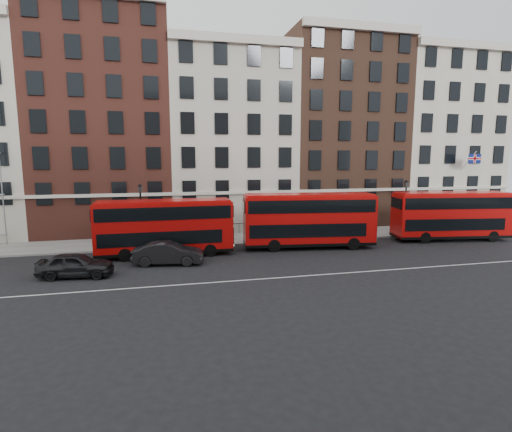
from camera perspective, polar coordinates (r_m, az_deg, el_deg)
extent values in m
plane|color=black|center=(27.89, 2.49, -7.59)|extent=(120.00, 120.00, 0.00)
cube|color=gray|center=(37.80, -1.81, -3.18)|extent=(80.00, 5.00, 0.15)
cube|color=gray|center=(35.40, -1.01, -3.97)|extent=(80.00, 0.30, 0.16)
cube|color=white|center=(26.05, 3.69, -8.76)|extent=(70.00, 0.12, 0.01)
cube|color=brown|center=(44.26, -20.81, 12.20)|extent=(12.80, 10.00, 22.00)
cube|color=#B4AF9F|center=(44.43, -3.81, 10.77)|extent=(12.80, 10.00, 19.00)
cube|color=beige|center=(40.70, -2.63, 23.99)|extent=(12.80, 0.50, 0.80)
cube|color=brown|center=(48.25, 11.67, 11.63)|extent=(12.80, 10.00, 21.00)
cube|color=beige|center=(45.32, 15.15, 24.73)|extent=(12.80, 0.50, 0.80)
cube|color=#B8B19F|center=(54.81, 24.09, 10.16)|extent=(12.80, 10.00, 20.00)
cube|color=beige|center=(52.03, 28.50, 20.71)|extent=(12.80, 0.50, 0.80)
cube|color=#B80A09|center=(31.89, -12.87, -1.52)|extent=(10.38, 2.52, 3.90)
cube|color=black|center=(32.25, -12.76, -4.73)|extent=(10.38, 2.56, 0.24)
cube|color=black|center=(32.01, -13.36, -2.72)|extent=(9.20, 2.60, 1.04)
cube|color=black|center=(31.70, -12.94, 0.63)|extent=(9.99, 2.60, 0.99)
cube|color=#B80A09|center=(31.61, -12.99, 2.05)|extent=(10.08, 2.32, 0.18)
cube|color=black|center=(32.49, -3.57, -2.51)|extent=(0.09, 2.17, 1.28)
cube|color=black|center=(32.30, -3.59, -0.67)|extent=(0.09, 1.88, 0.41)
cylinder|color=black|center=(31.37, -6.57, -4.89)|extent=(0.99, 0.28, 0.99)
cylinder|color=black|center=(33.51, -7.03, -4.03)|extent=(0.99, 0.28, 0.99)
cylinder|color=black|center=(31.29, -18.19, -5.30)|extent=(0.99, 0.28, 0.99)
cylinder|color=black|center=(33.43, -17.89, -4.41)|extent=(0.99, 0.28, 0.99)
cube|color=#B80A09|center=(34.03, 7.56, -0.53)|extent=(11.21, 3.92, 4.13)
cube|color=black|center=(34.39, 7.49, -3.72)|extent=(11.21, 3.96, 0.25)
cube|color=black|center=(34.08, 7.02, -1.71)|extent=(9.97, 3.85, 1.10)
cube|color=black|center=(33.86, 7.60, 1.61)|extent=(10.80, 3.95, 1.05)
cube|color=#B80A09|center=(33.77, 7.63, 3.02)|extent=(10.87, 3.67, 0.19)
cube|color=black|center=(35.88, 16.14, -1.64)|extent=(0.36, 2.29, 1.36)
cube|color=black|center=(35.71, 16.22, 0.13)|extent=(0.32, 1.98, 0.44)
cylinder|color=black|center=(34.31, 13.75, -3.87)|extent=(1.07, 0.42, 1.05)
cylinder|color=black|center=(36.47, 12.50, -3.10)|extent=(1.07, 0.42, 1.05)
cylinder|color=black|center=(32.66, 2.62, -4.25)|extent=(1.07, 0.42, 1.05)
cylinder|color=black|center=(34.92, 2.02, -3.41)|extent=(1.07, 0.42, 1.05)
cube|color=#B80A09|center=(41.11, 26.13, 0.11)|extent=(10.85, 3.96, 3.99)
cube|color=black|center=(41.40, 25.96, -2.46)|extent=(10.86, 4.00, 0.24)
cube|color=black|center=(41.05, 25.71, -0.84)|extent=(9.66, 3.88, 1.06)
cube|color=black|center=(40.96, 26.24, 1.82)|extent=(10.46, 3.99, 1.01)
cube|color=#B80A09|center=(40.89, 26.32, 2.95)|extent=(10.53, 3.72, 0.18)
cube|color=black|center=(44.23, 31.99, -0.81)|extent=(0.39, 2.21, 1.31)
cube|color=black|center=(44.09, 32.10, 0.58)|extent=(0.34, 1.91, 0.42)
cylinder|color=black|center=(42.36, 30.73, -2.52)|extent=(1.04, 0.42, 1.01)
cylinder|color=black|center=(44.18, 29.02, -1.98)|extent=(1.04, 0.42, 1.01)
cylinder|color=black|center=(38.93, 23.00, -2.87)|extent=(1.04, 0.42, 1.01)
cylinder|color=black|center=(40.90, 21.51, -2.27)|extent=(1.04, 0.42, 1.01)
imported|color=black|center=(28.43, -24.36, -6.38)|extent=(4.89, 2.45, 1.60)
imported|color=black|center=(29.60, -12.44, -5.20)|extent=(5.20, 2.52, 1.64)
cylinder|color=black|center=(35.41, -16.05, -0.40)|extent=(0.14, 0.14, 4.60)
cylinder|color=black|center=(35.76, -15.92, -3.57)|extent=(0.32, 0.32, 0.60)
cube|color=#262626|center=(35.12, -16.22, 3.71)|extent=(0.32, 0.32, 0.55)
cone|color=black|center=(35.09, -16.25, 4.28)|extent=(0.44, 0.44, 0.25)
cylinder|color=black|center=(42.25, 20.50, 0.79)|extent=(0.14, 0.14, 4.60)
cylinder|color=black|center=(42.54, 20.36, -1.88)|extent=(0.32, 0.32, 0.60)
cube|color=#262626|center=(42.00, 20.69, 4.24)|extent=(0.32, 0.32, 0.55)
cone|color=black|center=(41.98, 20.71, 4.71)|extent=(0.44, 0.44, 0.25)
cylinder|color=black|center=(47.02, 29.27, -0.26)|extent=(0.12, 0.12, 2.60)
cube|color=black|center=(46.73, 29.53, 1.65)|extent=(0.25, 0.30, 0.75)
sphere|color=red|center=(46.58, 29.69, 1.90)|extent=(0.14, 0.14, 0.14)
sphere|color=#0C9919|center=(46.63, 29.65, 1.36)|extent=(0.14, 0.14, 0.14)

